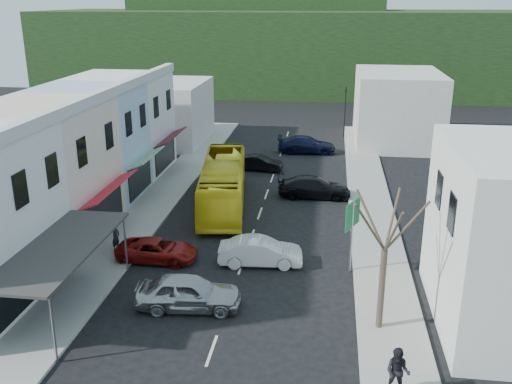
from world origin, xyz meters
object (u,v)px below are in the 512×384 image
object	(u,v)px
car_red	(157,249)
pedestrian_left	(116,236)
car_silver	(189,295)
direction_sign	(351,236)
car_white	(260,253)
pedestrian_right	(397,375)
traffic_signal	(345,112)
street_tree	(385,251)
bus	(223,185)

from	to	relation	value
car_red	pedestrian_left	world-z (taller)	pedestrian_left
car_silver	direction_sign	xyz separation A→B (m)	(7.56, 4.76, 1.36)
car_white	car_red	distance (m)	5.73
car_red	pedestrian_right	bearing A→B (deg)	-129.56
pedestrian_right	traffic_signal	size ratio (longest dim) A/B	0.33
pedestrian_left	direction_sign	xyz separation A→B (m)	(13.15, -0.73, 1.06)
car_silver	car_white	distance (m)	5.75
pedestrian_right	pedestrian_left	bearing A→B (deg)	164.21
street_tree	traffic_signal	size ratio (longest dim) A/B	1.45
car_red	pedestrian_right	distance (m)	15.60
bus	direction_sign	bearing A→B (deg)	-54.79
car_white	street_tree	bearing A→B (deg)	-138.62
car_silver	car_white	world-z (taller)	same
pedestrian_left	street_tree	world-z (taller)	street_tree
car_white	direction_sign	world-z (taller)	direction_sign
bus	pedestrian_right	xyz separation A→B (m)	(9.95, -19.11, -0.55)
pedestrian_left	direction_sign	size ratio (longest dim) A/B	0.41
car_white	direction_sign	size ratio (longest dim) A/B	1.07
pedestrian_right	traffic_signal	world-z (taller)	traffic_signal
pedestrian_left	traffic_signal	xyz separation A→B (m)	(13.27, 30.83, 1.61)
direction_sign	pedestrian_right	bearing A→B (deg)	-58.51
car_silver	pedestrian_left	world-z (taller)	pedestrian_left
car_white	pedestrian_right	distance (m)	12.01
car_silver	traffic_signal	xyz separation A→B (m)	(7.68, 36.32, 1.91)
car_silver	pedestrian_left	size ratio (longest dim) A/B	2.59
pedestrian_left	pedestrian_right	world-z (taller)	same
street_tree	traffic_signal	bearing A→B (deg)	91.57
car_red	street_tree	bearing A→B (deg)	-114.75
car_silver	pedestrian_left	bearing A→B (deg)	40.59
car_red	pedestrian_right	world-z (taller)	pedestrian_right
pedestrian_left	pedestrian_right	bearing A→B (deg)	-115.59
car_white	car_red	bearing A→B (deg)	87.73
car_silver	pedestrian_right	size ratio (longest dim) A/B	2.59
traffic_signal	direction_sign	bearing A→B (deg)	109.02
car_silver	street_tree	world-z (taller)	street_tree
pedestrian_right	street_tree	bearing A→B (deg)	114.15
car_white	direction_sign	distance (m)	5.01
pedestrian_left	street_tree	xyz separation A→B (m)	(14.28, -6.16, 2.79)
pedestrian_left	traffic_signal	world-z (taller)	traffic_signal
car_red	traffic_signal	size ratio (longest dim) A/B	0.88
car_white	pedestrian_right	xyz separation A→B (m)	(6.24, -10.26, 0.30)
car_silver	traffic_signal	world-z (taller)	traffic_signal
pedestrian_left	pedestrian_right	xyz separation A→B (m)	(14.57, -10.70, 0.00)
bus	direction_sign	distance (m)	12.50
car_white	pedestrian_left	size ratio (longest dim) A/B	2.59
bus	car_silver	distance (m)	13.96
pedestrian_right	car_silver	bearing A→B (deg)	170.37
car_white	street_tree	size ratio (longest dim) A/B	0.58
bus	car_red	distance (m)	9.36
car_silver	direction_sign	bearing A→B (deg)	-62.72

